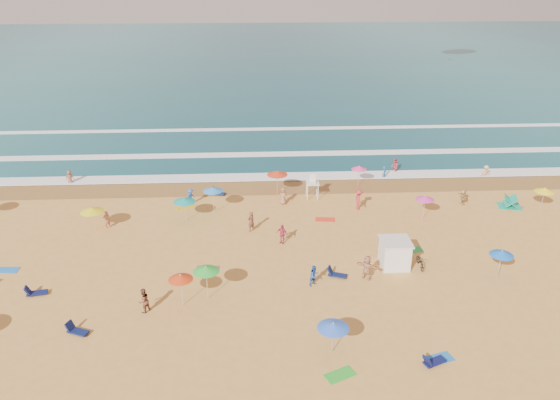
{
  "coord_description": "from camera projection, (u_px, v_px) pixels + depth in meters",
  "views": [
    {
      "loc": [
        -3.59,
        -37.59,
        21.24
      ],
      "look_at": [
        -1.41,
        6.0,
        1.5
      ],
      "focal_mm": 35.0,
      "sensor_mm": 36.0,
      "label": 1
    }
  ],
  "objects": [
    {
      "name": "beachgoers",
      "position": [
        302.0,
        214.0,
        46.89
      ],
      "size": [
        44.67,
        24.84,
        2.14
      ],
      "color": "tan",
      "rests_on": "ground"
    },
    {
      "name": "ocean",
      "position": [
        269.0,
        60.0,
        119.57
      ],
      "size": [
        220.0,
        140.0,
        0.18
      ],
      "primitive_type": "cube",
      "color": "#0C4756",
      "rests_on": "ground"
    },
    {
      "name": "surf_foam",
      "position": [
        286.0,
        156.0,
        62.49
      ],
      "size": [
        200.0,
        18.7,
        0.05
      ],
      "color": "white",
      "rests_on": "ground"
    },
    {
      "name": "lifeguard_stand",
      "position": [
        312.0,
        188.0,
        51.55
      ],
      "size": [
        1.2,
        1.2,
        2.1
      ],
      "primitive_type": null,
      "color": "white",
      "rests_on": "ground"
    },
    {
      "name": "wet_sand",
      "position": [
        291.0,
        187.0,
        54.5
      ],
      "size": [
        220.0,
        220.0,
        0.0
      ],
      "primitive_type": "plane",
      "color": "olive",
      "rests_on": "ground"
    },
    {
      "name": "popup_tents",
      "position": [
        558.0,
        236.0,
        43.63
      ],
      "size": [
        3.98,
        16.12,
        1.2
      ],
      "color": "#CB2D54",
      "rests_on": "ground"
    },
    {
      "name": "beach_umbrellas",
      "position": [
        281.0,
        225.0,
        42.22
      ],
      "size": [
        63.94,
        30.21,
        0.81
      ],
      "color": "red",
      "rests_on": "ground"
    },
    {
      "name": "cabana",
      "position": [
        395.0,
        254.0,
        40.29
      ],
      "size": [
        2.0,
        2.0,
        2.0
      ],
      "primitive_type": "cube",
      "color": "white",
      "rests_on": "ground"
    },
    {
      "name": "cabana_roof",
      "position": [
        396.0,
        241.0,
        39.85
      ],
      "size": [
        2.2,
        2.2,
        0.12
      ],
      "primitive_type": "cube",
      "color": "silver",
      "rests_on": "cabana"
    },
    {
      "name": "ground",
      "position": [
        302.0,
        248.0,
        43.13
      ],
      "size": [
        220.0,
        220.0,
        0.0
      ],
      "primitive_type": "plane",
      "color": "gold",
      "rests_on": "ground"
    },
    {
      "name": "bicycle",
      "position": [
        420.0,
        262.0,
        40.32
      ],
      "size": [
        0.65,
        1.79,
        0.93
      ],
      "primitive_type": "imported",
      "rotation": [
        0.0,
        0.0,
        -0.02
      ],
      "color": "black",
      "rests_on": "ground"
    },
    {
      "name": "towels",
      "position": [
        297.0,
        268.0,
        40.31
      ],
      "size": [
        54.46,
        23.97,
        0.03
      ],
      "color": "#E4431C",
      "rests_on": "ground"
    },
    {
      "name": "loungers",
      "position": [
        385.0,
        265.0,
        40.46
      ],
      "size": [
        49.9,
        25.58,
        0.34
      ],
      "color": "#0E1449",
      "rests_on": "ground"
    }
  ]
}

